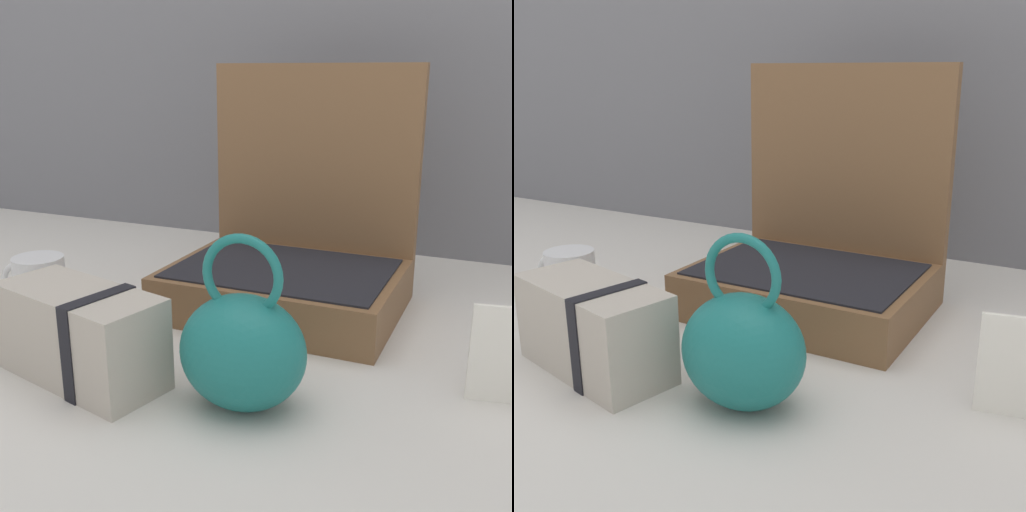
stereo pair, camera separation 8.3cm
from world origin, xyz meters
TOP-DOWN VIEW (x-y plane):
  - ground_plane at (0.00, 0.00)m, footprint 6.00×6.00m
  - open_suitcase at (-0.04, 0.18)m, footprint 0.36×0.29m
  - teal_pouch_handbag at (0.03, -0.16)m, footprint 0.15×0.13m
  - cream_toiletry_bag at (-0.19, -0.18)m, footprint 0.24×0.15m
  - coffee_mug at (-0.39, -0.03)m, footprint 0.12×0.08m

SIDE VIEW (x-z plane):
  - ground_plane at x=0.00m, z-range 0.00..0.00m
  - coffee_mug at x=-0.39m, z-range 0.00..0.10m
  - cream_toiletry_bag at x=-0.19m, z-range 0.00..0.12m
  - teal_pouch_handbag at x=0.03m, z-range -0.03..0.18m
  - open_suitcase at x=-0.04m, z-range -0.11..0.28m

